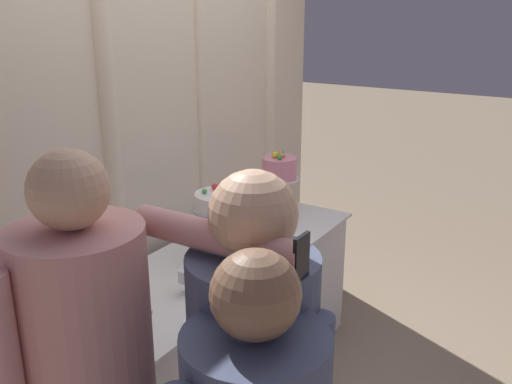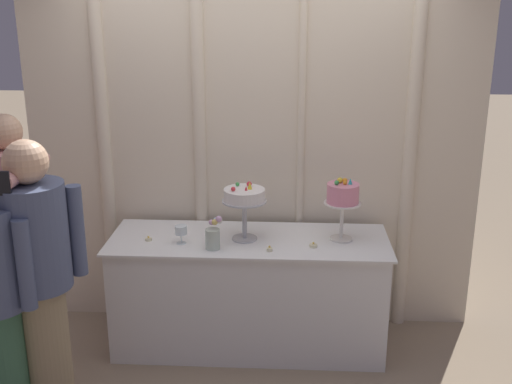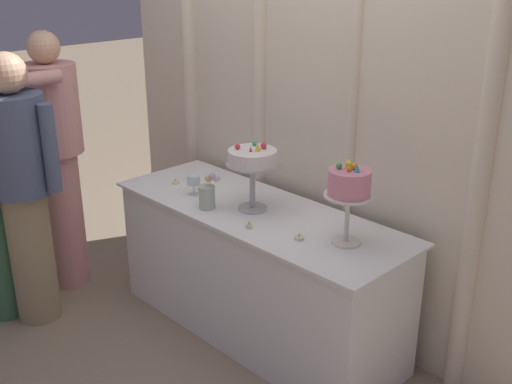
{
  "view_description": "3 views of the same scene",
  "coord_description": "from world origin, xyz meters",
  "px_view_note": "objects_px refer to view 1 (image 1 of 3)",
  "views": [
    {
      "loc": [
        -2.2,
        -1.48,
        2.04
      ],
      "look_at": [
        0.23,
        0.05,
        1.08
      ],
      "focal_mm": 39.47,
      "sensor_mm": 36.0,
      "label": 1
    },
    {
      "loc": [
        0.27,
        -3.76,
        2.34
      ],
      "look_at": [
        0.04,
        0.21,
        1.09
      ],
      "focal_mm": 43.82,
      "sensor_mm": 36.0,
      "label": 2
    },
    {
      "loc": [
        2.29,
        -2.15,
        2.15
      ],
      "look_at": [
        -0.06,
        0.15,
        0.87
      ],
      "focal_mm": 43.46,
      "sensor_mm": 36.0,
      "label": 3
    }
  ],
  "objects_px": {
    "flower_vase": "(228,262)",
    "cake_display_nearright": "(279,171)",
    "cake_table": "(225,320)",
    "tealight_near_right": "(283,231)",
    "tealight_far_left": "(147,311)",
    "cake_display_nearleft": "(221,205)",
    "tealight_near_left": "(271,251)",
    "wine_glass": "(187,276)"
  },
  "relations": [
    {
      "from": "wine_glass",
      "to": "flower_vase",
      "type": "height_order",
      "value": "flower_vase"
    },
    {
      "from": "cake_display_nearright",
      "to": "tealight_far_left",
      "type": "distance_m",
      "value": 1.31
    },
    {
      "from": "cake_table",
      "to": "tealight_near_right",
      "type": "xyz_separation_m",
      "value": [
        0.42,
        -0.12,
        0.41
      ]
    },
    {
      "from": "flower_vase",
      "to": "cake_display_nearright",
      "type": "bearing_deg",
      "value": 13.52
    },
    {
      "from": "cake_table",
      "to": "cake_display_nearleft",
      "type": "bearing_deg",
      "value": -159.73
    },
    {
      "from": "cake_display_nearright",
      "to": "wine_glass",
      "type": "xyz_separation_m",
      "value": [
        -1.05,
        -0.13,
        -0.21
      ]
    },
    {
      "from": "cake_table",
      "to": "tealight_near_right",
      "type": "distance_m",
      "value": 0.6
    },
    {
      "from": "tealight_far_left",
      "to": "tealight_near_right",
      "type": "height_order",
      "value": "tealight_near_right"
    },
    {
      "from": "cake_display_nearleft",
      "to": "flower_vase",
      "type": "distance_m",
      "value": 0.32
    },
    {
      "from": "cake_table",
      "to": "cake_display_nearleft",
      "type": "relative_size",
      "value": 4.71
    },
    {
      "from": "cake_table",
      "to": "flower_vase",
      "type": "height_order",
      "value": "flower_vase"
    },
    {
      "from": "cake_display_nearleft",
      "to": "tealight_near_left",
      "type": "bearing_deg",
      "value": -48.29
    },
    {
      "from": "wine_glass",
      "to": "flower_vase",
      "type": "bearing_deg",
      "value": -18.36
    },
    {
      "from": "cake_table",
      "to": "tealight_near_left",
      "type": "xyz_separation_m",
      "value": [
        0.14,
        -0.2,
        0.41
      ]
    },
    {
      "from": "flower_vase",
      "to": "tealight_far_left",
      "type": "relative_size",
      "value": 4.75
    },
    {
      "from": "flower_vase",
      "to": "tealight_near_left",
      "type": "relative_size",
      "value": 5.81
    },
    {
      "from": "cake_display_nearleft",
      "to": "wine_glass",
      "type": "relative_size",
      "value": 3.24
    },
    {
      "from": "wine_glass",
      "to": "tealight_near_right",
      "type": "height_order",
      "value": "wine_glass"
    },
    {
      "from": "flower_vase",
      "to": "tealight_near_right",
      "type": "xyz_separation_m",
      "value": [
        0.64,
        0.06,
        -0.08
      ]
    },
    {
      "from": "tealight_far_left",
      "to": "tealight_near_right",
      "type": "relative_size",
      "value": 0.9
    },
    {
      "from": "cake_display_nearleft",
      "to": "cake_display_nearright",
      "type": "relative_size",
      "value": 0.93
    },
    {
      "from": "cake_display_nearright",
      "to": "tealight_far_left",
      "type": "bearing_deg",
      "value": -175.96
    },
    {
      "from": "tealight_near_right",
      "to": "tealight_far_left",
      "type": "bearing_deg",
      "value": 177.36
    },
    {
      "from": "cake_table",
      "to": "tealight_far_left",
      "type": "distance_m",
      "value": 0.78
    },
    {
      "from": "cake_display_nearright",
      "to": "cake_display_nearleft",
      "type": "bearing_deg",
      "value": -177.3
    },
    {
      "from": "cake_display_nearleft",
      "to": "tealight_near_right",
      "type": "relative_size",
      "value": 7.64
    },
    {
      "from": "wine_glass",
      "to": "tealight_near_right",
      "type": "relative_size",
      "value": 2.36
    },
    {
      "from": "cake_display_nearleft",
      "to": "tealight_near_right",
      "type": "distance_m",
      "value": 0.54
    },
    {
      "from": "tealight_far_left",
      "to": "tealight_near_right",
      "type": "distance_m",
      "value": 1.09
    },
    {
      "from": "cake_display_nearleft",
      "to": "cake_display_nearright",
      "type": "bearing_deg",
      "value": 2.7
    },
    {
      "from": "cake_table",
      "to": "cake_display_nearleft",
      "type": "xyz_separation_m",
      "value": [
        -0.03,
        -0.01,
        0.68
      ]
    },
    {
      "from": "flower_vase",
      "to": "tealight_near_right",
      "type": "relative_size",
      "value": 4.26
    },
    {
      "from": "cake_display_nearleft",
      "to": "tealight_near_left",
      "type": "relative_size",
      "value": 10.43
    },
    {
      "from": "tealight_near_left",
      "to": "tealight_near_right",
      "type": "distance_m",
      "value": 0.29
    },
    {
      "from": "cake_table",
      "to": "flower_vase",
      "type": "bearing_deg",
      "value": -140.22
    },
    {
      "from": "cake_display_nearleft",
      "to": "tealight_far_left",
      "type": "distance_m",
      "value": 0.69
    },
    {
      "from": "tealight_near_left",
      "to": "wine_glass",
      "type": "bearing_deg",
      "value": 170.41
    },
    {
      "from": "cake_display_nearleft",
      "to": "tealight_far_left",
      "type": "relative_size",
      "value": 8.53
    },
    {
      "from": "cake_display_nearleft",
      "to": "tealight_far_left",
      "type": "bearing_deg",
      "value": -174.61
    },
    {
      "from": "cake_display_nearright",
      "to": "flower_vase",
      "type": "xyz_separation_m",
      "value": [
        -0.83,
        -0.2,
        -0.21
      ]
    },
    {
      "from": "cake_display_nearleft",
      "to": "tealight_far_left",
      "type": "xyz_separation_m",
      "value": [
        -0.63,
        -0.06,
        -0.28
      ]
    },
    {
      "from": "wine_glass",
      "to": "flower_vase",
      "type": "xyz_separation_m",
      "value": [
        0.22,
        -0.07,
        0.0
      ]
    }
  ]
}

